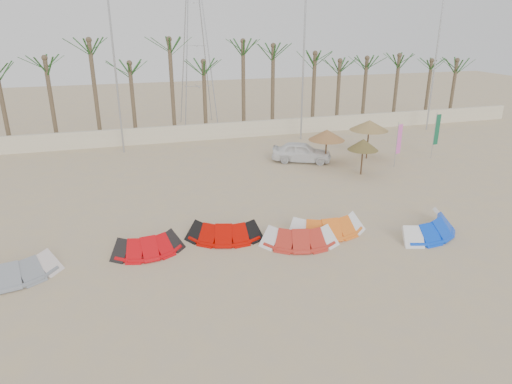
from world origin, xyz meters
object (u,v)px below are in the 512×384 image
object	(u,v)px
kite_blue	(425,223)
kite_red_left	(147,242)
parasol_right	(369,125)
kite_grey	(10,266)
kite_red_right	(297,234)
parasol_left	(327,135)
parasol_mid	(363,145)
kite_orange	(324,223)
car	(302,152)
kite_red_mid	(223,228)

from	to	relation	value
kite_blue	kite_red_left	bearing A→B (deg)	172.06
kite_red_left	parasol_right	bearing A→B (deg)	31.44
kite_grey	kite_blue	size ratio (longest dim) A/B	0.91
kite_red_right	parasol_left	bearing A→B (deg)	59.32
parasol_mid	parasol_left	bearing A→B (deg)	115.33
kite_red_right	parasol_right	world-z (taller)	parasol_right
kite_grey	kite_orange	distance (m)	13.11
kite_red_left	parasol_mid	distance (m)	15.22
kite_orange	parasol_mid	xyz separation A→B (m)	(5.68, 6.89, 1.52)
kite_red_right	parasol_left	world-z (taller)	parasol_left
kite_blue	car	xyz separation A→B (m)	(-1.29, 11.94, 0.26)
kite_red_mid	parasol_mid	size ratio (longest dim) A/B	1.56
parasol_right	car	size ratio (longest dim) A/B	0.68
parasol_right	car	world-z (taller)	parasol_right
kite_red_right	kite_orange	world-z (taller)	same
kite_red_left	car	xyz separation A→B (m)	(11.07, 10.22, 0.27)
kite_grey	kite_blue	bearing A→B (deg)	-3.70
kite_red_mid	parasol_right	xyz separation A→B (m)	(12.44, 9.23, 1.95)
kite_red_mid	parasol_right	size ratio (longest dim) A/B	1.32
kite_grey	kite_red_left	size ratio (longest dim) A/B	1.21
kite_grey	kite_red_right	distance (m)	11.47
parasol_left	car	xyz separation A→B (m)	(-1.33, 1.03, -1.34)
kite_red_right	parasol_left	distance (m)	12.02
parasol_left	parasol_mid	size ratio (longest dim) A/B	1.05
car	parasol_mid	bearing A→B (deg)	-119.74
kite_blue	kite_red_right	bearing A→B (deg)	173.64
parasol_left	parasol_mid	bearing A→B (deg)	-64.67
kite_red_left	parasol_mid	xyz separation A→B (m)	(13.64, 6.56, 1.53)
kite_orange	parasol_right	distance (m)	12.81
kite_red_left	kite_red_right	xyz separation A→B (m)	(6.32, -1.05, 0.00)
kite_blue	car	distance (m)	12.01
kite_red_left	parasol_right	size ratio (longest dim) A/B	1.13
parasol_right	kite_red_mid	bearing A→B (deg)	-143.42
kite_red_left	kite_red_right	distance (m)	6.41
kite_orange	parasol_right	size ratio (longest dim) A/B	1.32
kite_grey	kite_red_left	xyz separation A→B (m)	(5.14, 0.59, -0.00)
kite_red_right	parasol_mid	xyz separation A→B (m)	(7.32, 7.61, 1.53)
kite_red_left	car	world-z (taller)	car
kite_red_left	car	bearing A→B (deg)	42.71
kite_red_right	parasol_left	size ratio (longest dim) A/B	1.44
parasol_left	car	bearing A→B (deg)	142.33
parasol_mid	parasol_right	bearing A→B (deg)	55.30
kite_red_mid	kite_grey	bearing A→B (deg)	-173.25
parasol_mid	car	xyz separation A→B (m)	(-2.57, 3.65, -1.26)
kite_red_right	parasol_mid	distance (m)	10.67
kite_red_left	kite_blue	distance (m)	12.48
kite_blue	parasol_left	world-z (taller)	parasol_left
parasol_mid	kite_orange	bearing A→B (deg)	-129.49
kite_red_mid	kite_red_right	world-z (taller)	same
kite_red_mid	car	size ratio (longest dim) A/B	0.89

